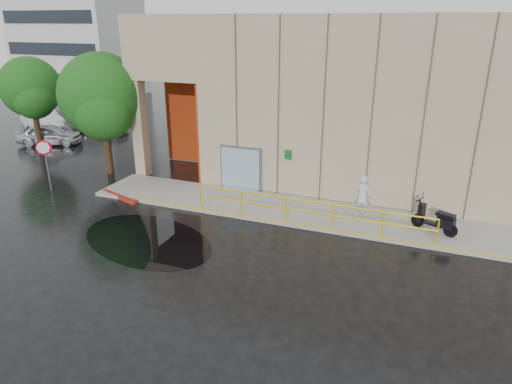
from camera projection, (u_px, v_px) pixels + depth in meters
ground at (173, 245)px, 16.79m from camera, size 120.00×120.00×0.00m
sidewalk at (310, 213)px, 19.33m from camera, size 20.00×3.00×0.15m
building at (368, 94)px, 23.14m from camera, size 20.00×10.17×8.00m
guardrail at (308, 213)px, 17.85m from camera, size 9.56×0.06×1.03m
distant_building at (76, 22)px, 47.99m from camera, size 12.00×8.08×15.00m
person at (362, 197)px, 18.45m from camera, size 0.70×0.50×1.80m
scooter at (436, 212)px, 17.19m from camera, size 1.84×1.24×1.40m
stop_sign at (45, 154)px, 21.52m from camera, size 0.59×0.53×2.50m
red_curb at (119, 197)px, 21.06m from camera, size 2.34×0.92×0.18m
puddle at (147, 240)px, 17.16m from camera, size 6.71×5.29×0.01m
car_a at (49, 134)px, 30.00m from camera, size 4.32×3.09×1.36m
car_b at (42, 119)px, 34.12m from camera, size 5.19×3.67×1.62m
car_c at (99, 124)px, 33.14m from camera, size 4.44×1.85×1.28m
tree_near at (102, 99)px, 22.99m from camera, size 4.28×4.28×6.31m
tree_far at (31, 90)px, 27.94m from camera, size 3.73×3.68×5.71m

